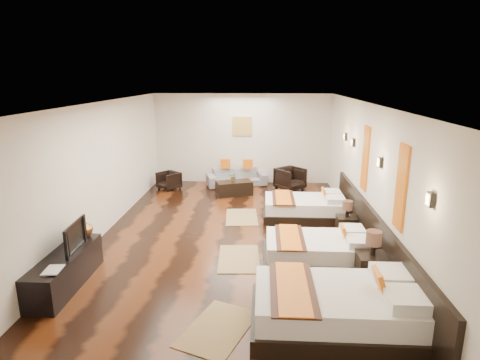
# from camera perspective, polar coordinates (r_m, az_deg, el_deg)

# --- Properties ---
(floor) EXTENTS (5.50, 9.50, 0.01)m
(floor) POSITION_cam_1_polar(r_m,az_deg,el_deg) (8.52, -1.39, -8.39)
(floor) COLOR black
(floor) RESTS_ON ground
(ceiling) EXTENTS (5.50, 9.50, 0.01)m
(ceiling) POSITION_cam_1_polar(r_m,az_deg,el_deg) (7.87, -1.51, 10.75)
(ceiling) COLOR white
(ceiling) RESTS_ON floor
(back_wall) EXTENTS (5.50, 0.01, 2.80)m
(back_wall) POSITION_cam_1_polar(r_m,az_deg,el_deg) (12.73, 0.31, 5.85)
(back_wall) COLOR silver
(back_wall) RESTS_ON floor
(left_wall) EXTENTS (0.01, 9.50, 2.80)m
(left_wall) POSITION_cam_1_polar(r_m,az_deg,el_deg) (8.74, -19.72, 0.99)
(left_wall) COLOR silver
(left_wall) RESTS_ON floor
(right_wall) EXTENTS (0.01, 9.50, 2.80)m
(right_wall) POSITION_cam_1_polar(r_m,az_deg,el_deg) (8.32, 17.79, 0.50)
(right_wall) COLOR silver
(right_wall) RESTS_ON floor
(headboard_panel) EXTENTS (0.08, 6.60, 0.90)m
(headboard_panel) POSITION_cam_1_polar(r_m,az_deg,el_deg) (7.86, 18.39, -7.65)
(headboard_panel) COLOR black
(headboard_panel) RESTS_ON floor
(bed_near) EXTENTS (2.27, 1.43, 0.87)m
(bed_near) POSITION_cam_1_polar(r_m,az_deg,el_deg) (5.82, 13.77, -17.18)
(bed_near) COLOR black
(bed_near) RESTS_ON floor
(bed_mid) EXTENTS (1.93, 1.21, 0.74)m
(bed_mid) POSITION_cam_1_polar(r_m,az_deg,el_deg) (7.55, 11.08, -9.71)
(bed_mid) COLOR black
(bed_mid) RESTS_ON floor
(bed_far) EXTENTS (1.96, 1.23, 0.75)m
(bed_far) POSITION_cam_1_polar(r_m,az_deg,el_deg) (9.81, 9.24, -3.87)
(bed_far) COLOR black
(bed_far) RESTS_ON floor
(nightstand_a) EXTENTS (0.47, 0.47, 0.92)m
(nightstand_a) POSITION_cam_1_polar(r_m,az_deg,el_deg) (7.02, 18.10, -11.46)
(nightstand_a) COLOR black
(nightstand_a) RESTS_ON floor
(nightstand_b) EXTENTS (0.40, 0.40, 0.78)m
(nightstand_b) POSITION_cam_1_polar(r_m,az_deg,el_deg) (8.87, 14.81, -6.02)
(nightstand_b) COLOR black
(nightstand_b) RESTS_ON floor
(jute_mat_near) EXTENTS (1.14, 1.39, 0.01)m
(jute_mat_near) POSITION_cam_1_polar(r_m,az_deg,el_deg) (5.81, -3.13, -20.22)
(jute_mat_near) COLOR olive
(jute_mat_near) RESTS_ON floor
(jute_mat_mid) EXTENTS (0.82, 1.24, 0.01)m
(jute_mat_mid) POSITION_cam_1_polar(r_m,az_deg,el_deg) (7.67, -0.16, -11.05)
(jute_mat_mid) COLOR olive
(jute_mat_mid) RESTS_ON floor
(jute_mat_far) EXTENTS (0.83, 1.25, 0.01)m
(jute_mat_far) POSITION_cam_1_polar(r_m,az_deg,el_deg) (9.79, 0.24, -5.24)
(jute_mat_far) COLOR olive
(jute_mat_far) RESTS_ON floor
(tv_console) EXTENTS (0.50, 1.80, 0.55)m
(tv_console) POSITION_cam_1_polar(r_m,az_deg,el_deg) (7.23, -23.45, -11.63)
(tv_console) COLOR black
(tv_console) RESTS_ON floor
(tv) EXTENTS (0.16, 0.83, 0.48)m
(tv) POSITION_cam_1_polar(r_m,az_deg,el_deg) (7.16, -22.85, -7.34)
(tv) COLOR black
(tv) RESTS_ON tv_console
(book) EXTENTS (0.27, 0.34, 0.03)m
(book) POSITION_cam_1_polar(r_m,az_deg,el_deg) (6.65, -25.93, -11.45)
(book) COLOR black
(book) RESTS_ON tv_console
(figurine) EXTENTS (0.42, 0.42, 0.36)m
(figurine) POSITION_cam_1_polar(r_m,az_deg,el_deg) (7.65, -21.41, -6.26)
(figurine) COLOR brown
(figurine) RESTS_ON tv_console
(sofa) EXTENTS (1.96, 1.21, 0.53)m
(sofa) POSITION_cam_1_polar(r_m,az_deg,el_deg) (12.54, -0.49, 0.43)
(sofa) COLOR slate
(sofa) RESTS_ON floor
(armchair_left) EXTENTS (0.81, 0.81, 0.53)m
(armchair_left) POSITION_cam_1_polar(r_m,az_deg,el_deg) (12.31, -10.04, -0.07)
(armchair_left) COLOR black
(armchair_left) RESTS_ON floor
(armchair_right) EXTENTS (1.03, 1.03, 0.67)m
(armchair_right) POSITION_cam_1_polar(r_m,az_deg,el_deg) (12.14, 7.11, 0.18)
(armchair_right) COLOR black
(armchair_right) RESTS_ON floor
(coffee_table) EXTENTS (1.11, 0.82, 0.40)m
(coffee_table) POSITION_cam_1_polar(r_m,az_deg,el_deg) (11.55, -0.84, -1.15)
(coffee_table) COLOR black
(coffee_table) RESTS_ON floor
(table_plant) EXTENTS (0.28, 0.26, 0.25)m
(table_plant) POSITION_cam_1_polar(r_m,az_deg,el_deg) (11.47, -0.94, 0.42)
(table_plant) COLOR #2B5E1F
(table_plant) RESTS_ON coffee_table
(orange_panel_a) EXTENTS (0.04, 0.40, 1.30)m
(orange_panel_a) POSITION_cam_1_polar(r_m,az_deg,el_deg) (6.48, 21.87, -0.98)
(orange_panel_a) COLOR #D86014
(orange_panel_a) RESTS_ON right_wall
(orange_panel_b) EXTENTS (0.04, 0.40, 1.30)m
(orange_panel_b) POSITION_cam_1_polar(r_m,az_deg,el_deg) (8.54, 17.33, 2.94)
(orange_panel_b) COLOR #D86014
(orange_panel_b) RESTS_ON right_wall
(sconce_near) EXTENTS (0.07, 0.12, 0.18)m
(sconce_near) POSITION_cam_1_polar(r_m,az_deg,el_deg) (5.44, 25.32, -2.53)
(sconce_near) COLOR black
(sconce_near) RESTS_ON right_wall
(sconce_mid) EXTENTS (0.07, 0.12, 0.18)m
(sconce_mid) POSITION_cam_1_polar(r_m,az_deg,el_deg) (7.46, 19.19, 2.38)
(sconce_mid) COLOR black
(sconce_mid) RESTS_ON right_wall
(sconce_far) EXTENTS (0.07, 0.12, 0.18)m
(sconce_far) POSITION_cam_1_polar(r_m,az_deg,el_deg) (9.56, 15.70, 5.15)
(sconce_far) COLOR black
(sconce_far) RESTS_ON right_wall
(sconce_lounge) EXTENTS (0.07, 0.12, 0.18)m
(sconce_lounge) POSITION_cam_1_polar(r_m,az_deg,el_deg) (10.43, 14.68, 5.96)
(sconce_lounge) COLOR black
(sconce_lounge) RESTS_ON right_wall
(gold_artwork) EXTENTS (0.60, 0.04, 0.60)m
(gold_artwork) POSITION_cam_1_polar(r_m,az_deg,el_deg) (12.66, 0.31, 7.63)
(gold_artwork) COLOR #AD873F
(gold_artwork) RESTS_ON back_wall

